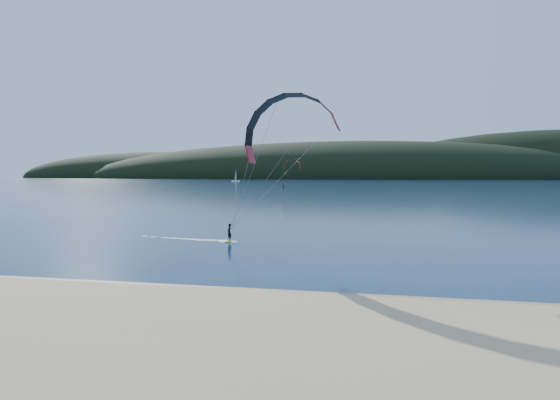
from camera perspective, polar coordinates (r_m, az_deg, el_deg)
name	(u,v)px	position (r m, az deg, el deg)	size (l,w,h in m)	color
ground	(161,314)	(24.98, -13.55, -12.63)	(1800.00, 1800.00, 0.00)	#081F3C
wet_sand	(196,291)	(28.96, -9.62, -10.31)	(220.00, 2.50, 0.10)	#978058
headland	(381,178)	(767.02, 11.49, 2.44)	(1200.00, 310.00, 140.00)	black
kitesurfer_near	(290,145)	(42.62, 1.12, 6.30)	(22.57, 8.10, 13.41)	#9ECC18
kitesurfer_far	(292,167)	(221.22, 1.37, 3.76)	(9.67, 7.22, 11.84)	#9ECC18
sailboat	(236,181)	(446.90, -5.11, 2.23)	(7.46, 4.77, 10.55)	white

